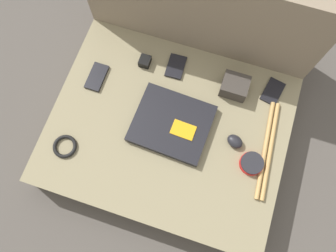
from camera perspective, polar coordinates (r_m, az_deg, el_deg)
The scene contains 13 objects.
ground_plane at distance 1.43m, azimuth 0.00°, elevation -2.09°, with size 8.00×8.00×0.00m, color #4C4742.
couch_seat at distance 1.35m, azimuth 0.00°, elevation -1.23°, with size 0.92×0.74×0.15m.
couch_backrest at distance 1.38m, azimuth 6.45°, elevation 19.34°, with size 0.92×0.20×0.56m.
laptop at distance 1.27m, azimuth 0.69°, elevation 0.41°, with size 0.30×0.26×0.03m.
computer_mouse at distance 1.27m, azimuth 11.58°, elevation -2.64°, with size 0.08×0.07×0.03m.
speaker_puck at distance 1.27m, azimuth 14.36°, elevation -6.32°, with size 0.09×0.09×0.03m.
phone_silver at distance 1.39m, azimuth 17.78°, elevation 5.73°, with size 0.09×0.12×0.01m.
phone_black at distance 1.38m, azimuth -12.30°, elevation 8.36°, with size 0.06×0.12×0.01m.
phone_small at distance 1.37m, azimuth 1.38°, elevation 10.32°, with size 0.07×0.11×0.01m.
camera_pouch at distance 1.33m, azimuth 11.54°, elevation 6.79°, with size 0.10×0.09×0.07m.
charger_brick at distance 1.38m, azimuth -4.04°, elevation 11.18°, with size 0.04×0.05×0.03m.
cable_coil at distance 1.31m, azimuth -17.52°, elevation -3.41°, with size 0.09×0.09×0.01m.
drumstick_pair at distance 1.30m, azimuth 16.97°, elevation -3.93°, with size 0.06×0.39×0.02m.
Camera 1 is at (0.12, -0.36, 1.38)m, focal length 35.00 mm.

